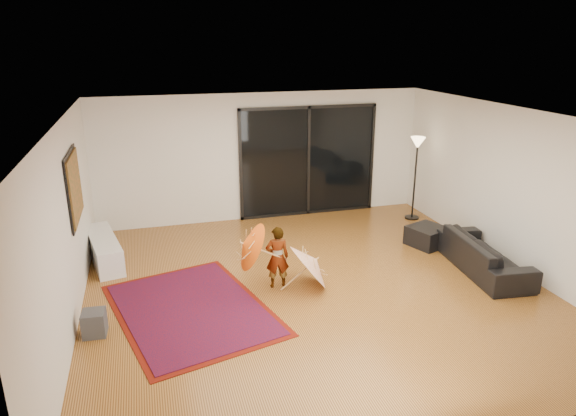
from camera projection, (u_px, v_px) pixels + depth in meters
name	position (u px, v px, depth m)	size (l,w,h in m)	color
floor	(315.00, 287.00, 8.13)	(7.00, 7.00, 0.00)	#AC6E2F
ceiling	(318.00, 117.00, 7.28)	(7.00, 7.00, 0.00)	white
wall_back	(263.00, 157.00, 10.90)	(7.00, 7.00, 0.00)	silver
wall_front	(444.00, 327.00, 4.51)	(7.00, 7.00, 0.00)	silver
wall_left	(66.00, 229.00, 6.80)	(7.00, 7.00, 0.00)	silver
wall_right	(513.00, 189.00, 8.61)	(7.00, 7.00, 0.00)	silver
sliding_door	(308.00, 161.00, 11.18)	(3.06, 0.07, 2.40)	black
painting	(74.00, 187.00, 7.63)	(0.04, 1.28, 1.08)	black
media_console	(104.00, 249.00, 9.01)	(0.41, 1.66, 0.46)	white
speaker	(94.00, 323.00, 6.80)	(0.30, 0.30, 0.34)	#424244
persian_rug	(191.00, 309.00, 7.46)	(2.62, 3.18, 0.02)	#5D1108
sofa	(484.00, 254.00, 8.64)	(2.01, 0.79, 0.59)	black
ottoman	(427.00, 236.00, 9.74)	(0.64, 0.64, 0.36)	black
floor_lamp	(417.00, 155.00, 10.80)	(0.31, 0.31, 1.79)	black
child	(277.00, 257.00, 8.01)	(0.37, 0.24, 1.01)	#999999
parasol_orange	(243.00, 249.00, 7.75)	(0.50, 0.76, 0.84)	#E8550C
parasol_white	(317.00, 257.00, 8.03)	(0.67, 0.85, 0.94)	silver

